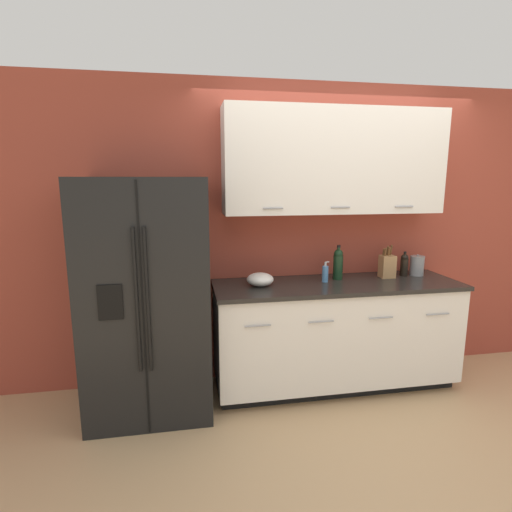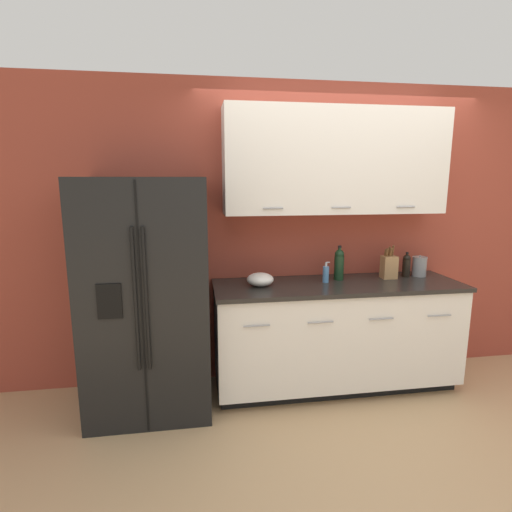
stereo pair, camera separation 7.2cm
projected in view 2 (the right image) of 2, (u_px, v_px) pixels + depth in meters
name	position (u px, v px, depth m)	size (l,w,h in m)	color
ground_plane	(383.00, 438.00, 2.80)	(14.00, 14.00, 0.00)	tan
wall_back	(336.00, 215.00, 3.53)	(10.00, 0.39, 2.60)	#993D2D
counter_unit	(336.00, 335.00, 3.43)	(2.08, 0.64, 0.93)	black
refrigerator	(148.00, 297.00, 3.05)	(0.91, 0.77, 1.80)	black
knife_block	(389.00, 266.00, 3.48)	(0.12, 0.10, 0.29)	#A87A4C
wine_bottle	(339.00, 264.00, 3.42)	(0.08, 0.08, 0.30)	black
soap_dispenser	(326.00, 274.00, 3.35)	(0.06, 0.05, 0.18)	#4C7FB2
oil_bottle	(406.00, 265.00, 3.54)	(0.07, 0.07, 0.22)	black
steel_canister	(419.00, 266.00, 3.56)	(0.13, 0.13, 0.19)	gray
mixing_bowl	(260.00, 279.00, 3.24)	(0.22, 0.22, 0.11)	white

